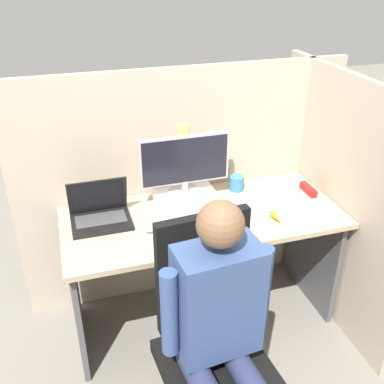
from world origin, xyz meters
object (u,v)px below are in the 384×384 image
carrot_toy (277,218)px  coffee_mug (237,183)px  paper_box (185,197)px  stapler (308,189)px  laptop (100,214)px  person (221,327)px  monitor (185,164)px  office_chair (210,332)px

carrot_toy → coffee_mug: (-0.07, 0.40, 0.03)m
paper_box → stapler: 0.75m
paper_box → carrot_toy: bearing=-40.7°
laptop → person: size_ratio=0.25×
paper_box → person: size_ratio=0.28×
laptop → person: person is taller
monitor → coffee_mug: monitor is taller
monitor → office_chair: monitor is taller
laptop → stapler: 1.24m
office_chair → monitor: bearing=81.4°
monitor → office_chair: bearing=-98.6°
stapler → coffee_mug: size_ratio=1.62×
office_chair → coffee_mug: office_chair is taller
person → carrot_toy: bearing=48.4°
paper_box → person: bearing=-97.9°
paper_box → coffee_mug: coffee_mug is taller
office_chair → carrot_toy: bearing=39.7°
carrot_toy → paper_box: bearing=139.3°
monitor → carrot_toy: (0.41, -0.36, -0.22)m
monitor → laptop: monitor is taller
carrot_toy → office_chair: office_chair is taller
monitor → carrot_toy: size_ratio=4.45×
office_chair → person: size_ratio=0.83×
monitor → person: person is taller
carrot_toy → office_chair: bearing=-140.3°
laptop → stapler: size_ratio=2.14×
monitor → coffee_mug: bearing=7.4°
laptop → carrot_toy: bearing=-16.8°
monitor → laptop: 0.54m
coffee_mug → person: bearing=-115.0°
paper_box → person: person is taller
stapler → person: (-0.87, -0.85, -0.05)m
monitor → carrot_toy: bearing=-40.9°
stapler → office_chair: office_chair is taller
laptop → coffee_mug: bearing=8.6°
paper_box → coffee_mug: 0.34m
stapler → coffee_mug: bearing=157.8°
stapler → office_chair: 1.12m
office_chair → coffee_mug: (0.46, 0.84, 0.27)m
stapler → person: person is taller
carrot_toy → person: bearing=-131.6°
person → coffee_mug: (0.47, 1.02, 0.07)m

